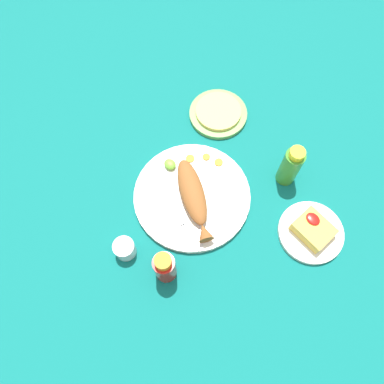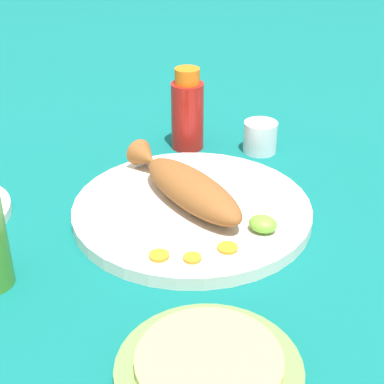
# 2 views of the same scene
# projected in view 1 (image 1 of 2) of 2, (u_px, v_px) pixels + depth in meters

# --- Properties ---
(ground_plane) EXTENTS (4.00, 4.00, 0.00)m
(ground_plane) POSITION_uv_depth(u_px,v_px,m) (192.00, 197.00, 1.07)
(ground_plane) COLOR #0C605B
(main_plate) EXTENTS (0.33, 0.33, 0.02)m
(main_plate) POSITION_uv_depth(u_px,v_px,m) (192.00, 196.00, 1.07)
(main_plate) COLOR silver
(main_plate) RESTS_ON ground_plane
(fried_fish) EXTENTS (0.24, 0.16, 0.05)m
(fried_fish) POSITION_uv_depth(u_px,v_px,m) (193.00, 196.00, 1.03)
(fried_fish) COLOR brown
(fried_fish) RESTS_ON main_plate
(fork_near) EXTENTS (0.16, 0.12, 0.00)m
(fork_near) POSITION_uv_depth(u_px,v_px,m) (198.00, 223.00, 1.02)
(fork_near) COLOR silver
(fork_near) RESTS_ON main_plate
(fork_far) EXTENTS (0.18, 0.08, 0.00)m
(fork_far) POSITION_uv_depth(u_px,v_px,m) (181.00, 222.00, 1.02)
(fork_far) COLOR silver
(fork_far) RESTS_ON main_plate
(carrot_slice_near) EXTENTS (0.02, 0.02, 0.00)m
(carrot_slice_near) POSITION_uv_depth(u_px,v_px,m) (219.00, 162.00, 1.10)
(carrot_slice_near) COLOR orange
(carrot_slice_near) RESTS_ON main_plate
(carrot_slice_mid) EXTENTS (0.02, 0.02, 0.00)m
(carrot_slice_mid) POSITION_uv_depth(u_px,v_px,m) (206.00, 157.00, 1.10)
(carrot_slice_mid) COLOR orange
(carrot_slice_mid) RESTS_ON main_plate
(carrot_slice_far) EXTENTS (0.03, 0.03, 0.00)m
(carrot_slice_far) POSITION_uv_depth(u_px,v_px,m) (190.00, 159.00, 1.10)
(carrot_slice_far) COLOR orange
(carrot_slice_far) RESTS_ON main_plate
(lime_wedge_main) EXTENTS (0.04, 0.03, 0.02)m
(lime_wedge_main) POSITION_uv_depth(u_px,v_px,m) (170.00, 164.00, 1.08)
(lime_wedge_main) COLOR #6BB233
(lime_wedge_main) RESTS_ON main_plate
(hot_sauce_bottle_red) EXTENTS (0.06, 0.06, 0.14)m
(hot_sauce_bottle_red) POSITION_uv_depth(u_px,v_px,m) (165.00, 267.00, 0.93)
(hot_sauce_bottle_red) COLOR #B21914
(hot_sauce_bottle_red) RESTS_ON ground_plane
(hot_sauce_bottle_green) EXTENTS (0.05, 0.05, 0.15)m
(hot_sauce_bottle_green) POSITION_uv_depth(u_px,v_px,m) (291.00, 166.00, 1.03)
(hot_sauce_bottle_green) COLOR #3D8428
(hot_sauce_bottle_green) RESTS_ON ground_plane
(salt_cup) EXTENTS (0.06, 0.06, 0.05)m
(salt_cup) POSITION_uv_depth(u_px,v_px,m) (125.00, 249.00, 0.99)
(salt_cup) COLOR silver
(salt_cup) RESTS_ON ground_plane
(side_plate_fries) EXTENTS (0.18, 0.18, 0.01)m
(side_plate_fries) POSITION_uv_depth(u_px,v_px,m) (311.00, 232.00, 1.02)
(side_plate_fries) COLOR silver
(side_plate_fries) RESTS_ON ground_plane
(fries_pile) EXTENTS (0.10, 0.08, 0.04)m
(fries_pile) POSITION_uv_depth(u_px,v_px,m) (313.00, 229.00, 1.00)
(fries_pile) COLOR gold
(fries_pile) RESTS_ON side_plate_fries
(tortilla_plate) EXTENTS (0.18, 0.18, 0.01)m
(tortilla_plate) POSITION_uv_depth(u_px,v_px,m) (218.00, 114.00, 1.18)
(tortilla_plate) COLOR #6B9E4C
(tortilla_plate) RESTS_ON ground_plane
(tortilla_stack) EXTENTS (0.14, 0.14, 0.01)m
(tortilla_stack) POSITION_uv_depth(u_px,v_px,m) (218.00, 111.00, 1.17)
(tortilla_stack) COLOR #E0C666
(tortilla_stack) RESTS_ON tortilla_plate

